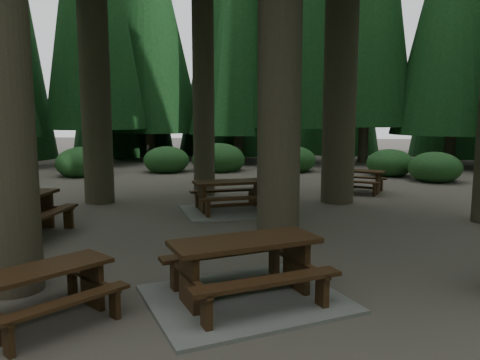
# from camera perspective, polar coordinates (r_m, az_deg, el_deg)

# --- Properties ---
(ground) EXTENTS (80.00, 80.00, 0.00)m
(ground) POSITION_cam_1_polar(r_m,az_deg,el_deg) (9.29, -0.37, -7.16)
(ground) COLOR #514A42
(ground) RESTS_ON ground
(picnic_table_a) EXTENTS (3.13, 2.96, 0.83)m
(picnic_table_a) POSITION_cam_1_polar(r_m,az_deg,el_deg) (6.24, 0.64, -12.04)
(picnic_table_a) COLOR gray
(picnic_table_a) RESTS_ON ground
(picnic_table_b) EXTENTS (1.61, 1.97, 0.83)m
(picnic_table_b) POSITION_cam_1_polar(r_m,az_deg,el_deg) (10.33, -25.38, -3.26)
(picnic_table_b) COLOR #352010
(picnic_table_b) RESTS_ON ground
(picnic_table_c) EXTENTS (2.89, 2.67, 0.79)m
(picnic_table_c) POSITION_cam_1_polar(r_m,az_deg,el_deg) (11.72, -1.13, -2.63)
(picnic_table_c) COLOR gray
(picnic_table_c) RESTS_ON ground
(picnic_table_d) EXTENTS (1.98, 1.81, 0.70)m
(picnic_table_d) POSITION_cam_1_polar(r_m,az_deg,el_deg) (15.20, 14.12, 0.30)
(picnic_table_d) COLOR #352010
(picnic_table_d) RESTS_ON ground
(picnic_table_e) EXTENTS (1.91, 1.97, 0.67)m
(picnic_table_e) POSITION_cam_1_polar(r_m,az_deg,el_deg) (6.05, -22.82, -11.82)
(picnic_table_e) COLOR #352010
(picnic_table_e) RESTS_ON ground
(shrub_ring) EXTENTS (23.86, 24.64, 1.49)m
(shrub_ring) POSITION_cam_1_polar(r_m,az_deg,el_deg) (9.89, 4.13, -3.87)
(shrub_ring) COLOR #1B4E26
(shrub_ring) RESTS_ON ground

